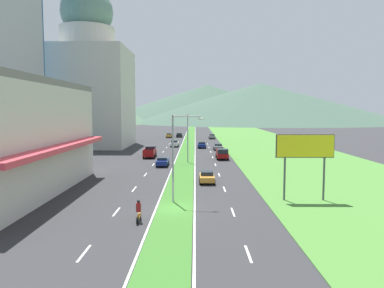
# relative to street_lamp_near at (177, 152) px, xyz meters

# --- Properties ---
(ground_plane) EXTENTS (600.00, 600.00, 0.00)m
(ground_plane) POSITION_rel_street_lamp_near_xyz_m (-0.02, -2.32, -4.91)
(ground_plane) COLOR #2D2D30
(grass_median) EXTENTS (3.20, 240.00, 0.06)m
(grass_median) POSITION_rel_street_lamp_near_xyz_m (-0.02, 57.68, -4.88)
(grass_median) COLOR #387028
(grass_median) RESTS_ON ground_plane
(grass_verge_right) EXTENTS (24.00, 240.00, 0.06)m
(grass_verge_right) POSITION_rel_street_lamp_near_xyz_m (20.58, 57.68, -4.88)
(grass_verge_right) COLOR #477F33
(grass_verge_right) RESTS_ON ground_plane
(lane_dash_left_1) EXTENTS (0.16, 2.80, 0.01)m
(lane_dash_left_1) POSITION_rel_street_lamp_near_xyz_m (-5.12, -12.86, -4.90)
(lane_dash_left_1) COLOR silver
(lane_dash_left_1) RESTS_ON ground_plane
(lane_dash_left_2) EXTENTS (0.16, 2.80, 0.01)m
(lane_dash_left_2) POSITION_rel_street_lamp_near_xyz_m (-5.12, -3.40, -4.90)
(lane_dash_left_2) COLOR silver
(lane_dash_left_2) RESTS_ON ground_plane
(lane_dash_left_3) EXTENTS (0.16, 2.80, 0.01)m
(lane_dash_left_3) POSITION_rel_street_lamp_near_xyz_m (-5.12, 6.06, -4.90)
(lane_dash_left_3) COLOR silver
(lane_dash_left_3) RESTS_ON ground_plane
(lane_dash_left_4) EXTENTS (0.16, 2.80, 0.01)m
(lane_dash_left_4) POSITION_rel_street_lamp_near_xyz_m (-5.12, 15.52, -4.90)
(lane_dash_left_4) COLOR silver
(lane_dash_left_4) RESTS_ON ground_plane
(lane_dash_left_5) EXTENTS (0.16, 2.80, 0.01)m
(lane_dash_left_5) POSITION_rel_street_lamp_near_xyz_m (-5.12, 24.98, -4.90)
(lane_dash_left_5) COLOR silver
(lane_dash_left_5) RESTS_ON ground_plane
(lane_dash_left_6) EXTENTS (0.16, 2.80, 0.01)m
(lane_dash_left_6) POSITION_rel_street_lamp_near_xyz_m (-5.12, 34.44, -4.90)
(lane_dash_left_6) COLOR silver
(lane_dash_left_6) RESTS_ON ground_plane
(lane_dash_left_7) EXTENTS (0.16, 2.80, 0.01)m
(lane_dash_left_7) POSITION_rel_street_lamp_near_xyz_m (-5.12, 43.90, -4.90)
(lane_dash_left_7) COLOR silver
(lane_dash_left_7) RESTS_ON ground_plane
(lane_dash_left_8) EXTENTS (0.16, 2.80, 0.01)m
(lane_dash_left_8) POSITION_rel_street_lamp_near_xyz_m (-5.12, 53.36, -4.90)
(lane_dash_left_8) COLOR silver
(lane_dash_left_8) RESTS_ON ground_plane
(lane_dash_left_9) EXTENTS (0.16, 2.80, 0.01)m
(lane_dash_left_9) POSITION_rel_street_lamp_near_xyz_m (-5.12, 62.82, -4.90)
(lane_dash_left_9) COLOR silver
(lane_dash_left_9) RESTS_ON ground_plane
(lane_dash_right_1) EXTENTS (0.16, 2.80, 0.01)m
(lane_dash_right_1) POSITION_rel_street_lamp_near_xyz_m (5.08, -12.86, -4.90)
(lane_dash_right_1) COLOR silver
(lane_dash_right_1) RESTS_ON ground_plane
(lane_dash_right_2) EXTENTS (0.16, 2.80, 0.01)m
(lane_dash_right_2) POSITION_rel_street_lamp_near_xyz_m (5.08, -3.40, -4.90)
(lane_dash_right_2) COLOR silver
(lane_dash_right_2) RESTS_ON ground_plane
(lane_dash_right_3) EXTENTS (0.16, 2.80, 0.01)m
(lane_dash_right_3) POSITION_rel_street_lamp_near_xyz_m (5.08, 6.06, -4.90)
(lane_dash_right_3) COLOR silver
(lane_dash_right_3) RESTS_ON ground_plane
(lane_dash_right_4) EXTENTS (0.16, 2.80, 0.01)m
(lane_dash_right_4) POSITION_rel_street_lamp_near_xyz_m (5.08, 15.52, -4.90)
(lane_dash_right_4) COLOR silver
(lane_dash_right_4) RESTS_ON ground_plane
(lane_dash_right_5) EXTENTS (0.16, 2.80, 0.01)m
(lane_dash_right_5) POSITION_rel_street_lamp_near_xyz_m (5.08, 24.98, -4.90)
(lane_dash_right_5) COLOR silver
(lane_dash_right_5) RESTS_ON ground_plane
(lane_dash_right_6) EXTENTS (0.16, 2.80, 0.01)m
(lane_dash_right_6) POSITION_rel_street_lamp_near_xyz_m (5.08, 34.44, -4.90)
(lane_dash_right_6) COLOR silver
(lane_dash_right_6) RESTS_ON ground_plane
(lane_dash_right_7) EXTENTS (0.16, 2.80, 0.01)m
(lane_dash_right_7) POSITION_rel_street_lamp_near_xyz_m (5.08, 43.90, -4.90)
(lane_dash_right_7) COLOR silver
(lane_dash_right_7) RESTS_ON ground_plane
(lane_dash_right_8) EXTENTS (0.16, 2.80, 0.01)m
(lane_dash_right_8) POSITION_rel_street_lamp_near_xyz_m (5.08, 53.36, -4.90)
(lane_dash_right_8) COLOR silver
(lane_dash_right_8) RESTS_ON ground_plane
(lane_dash_right_9) EXTENTS (0.16, 2.80, 0.01)m
(lane_dash_right_9) POSITION_rel_street_lamp_near_xyz_m (5.08, 62.82, -4.90)
(lane_dash_right_9) COLOR silver
(lane_dash_right_9) RESTS_ON ground_plane
(edge_line_median_left) EXTENTS (0.16, 240.00, 0.01)m
(edge_line_median_left) POSITION_rel_street_lamp_near_xyz_m (-1.77, 57.68, -4.90)
(edge_line_median_left) COLOR silver
(edge_line_median_left) RESTS_ON ground_plane
(edge_line_median_right) EXTENTS (0.16, 240.00, 0.01)m
(edge_line_median_right) POSITION_rel_street_lamp_near_xyz_m (1.73, 57.68, -4.90)
(edge_line_median_right) COLOR silver
(edge_line_median_right) RESTS_ON ground_plane
(domed_building) EXTENTS (19.74, 19.74, 38.89)m
(domed_building) POSITION_rel_street_lamp_near_xyz_m (-24.47, 56.55, 11.40)
(domed_building) COLOR beige
(domed_building) RESTS_ON ground_plane
(midrise_colored) EXTENTS (12.50, 12.50, 24.68)m
(midrise_colored) POSITION_rel_street_lamp_near_xyz_m (-25.54, 76.25, 7.43)
(midrise_colored) COLOR teal
(midrise_colored) RESTS_ON ground_plane
(hill_far_left) EXTENTS (160.10, 160.10, 33.73)m
(hill_far_left) POSITION_rel_street_lamp_near_xyz_m (-107.24, 224.51, 11.96)
(hill_far_left) COLOR #47664C
(hill_far_left) RESTS_ON ground_plane
(hill_far_center) EXTENTS (197.77, 197.77, 31.70)m
(hill_far_center) POSITION_rel_street_lamp_near_xyz_m (12.53, 294.36, 10.94)
(hill_far_center) COLOR #3D5647
(hill_far_center) RESTS_ON ground_plane
(hill_far_right) EXTENTS (214.58, 214.58, 30.33)m
(hill_far_right) POSITION_rel_street_lamp_near_xyz_m (53.18, 260.26, 10.25)
(hill_far_right) COLOR #3D5647
(hill_far_right) RESTS_ON ground_plane
(street_lamp_near) EXTENTS (3.01, 0.43, 8.44)m
(street_lamp_near) POSITION_rel_street_lamp_near_xyz_m (0.00, 0.00, 0.00)
(street_lamp_near) COLOR #99999E
(street_lamp_near) RESTS_ON ground_plane
(street_lamp_mid) EXTENTS (2.59, 0.41, 8.25)m
(street_lamp_mid) POSITION_rel_street_lamp_near_xyz_m (0.19, 27.70, -0.14)
(street_lamp_mid) COLOR #99999E
(street_lamp_mid) RESTS_ON ground_plane
(billboard_roadside) EXTENTS (5.69, 0.28, 6.56)m
(billboard_roadside) POSITION_rel_street_lamp_near_xyz_m (12.47, 0.79, 0.15)
(billboard_roadside) COLOR #4C4C51
(billboard_roadside) RESTS_ON ground_plane
(car_0) EXTENTS (1.92, 4.03, 1.39)m
(car_0) POSITION_rel_street_lamp_near_xyz_m (3.21, 9.93, -4.19)
(car_0) COLOR #C6842D
(car_0) RESTS_ON ground_plane
(car_1) EXTENTS (1.90, 4.65, 1.43)m
(car_1) POSITION_rel_street_lamp_near_xyz_m (-3.46, 23.63, -4.16)
(car_1) COLOR navy
(car_1) RESTS_ON ground_plane
(car_2) EXTENTS (1.95, 4.29, 1.60)m
(car_2) POSITION_rel_street_lamp_near_xyz_m (-3.32, 55.35, -4.10)
(car_2) COLOR silver
(car_2) RESTS_ON ground_plane
(car_3) EXTENTS (2.03, 4.24, 1.42)m
(car_3) POSITION_rel_street_lamp_near_xyz_m (-3.58, 87.86, -4.18)
(car_3) COLOR black
(car_3) RESTS_ON ground_plane
(car_4) EXTENTS (1.98, 4.05, 1.45)m
(car_4) POSITION_rel_street_lamp_near_xyz_m (3.31, 52.24, -4.15)
(car_4) COLOR navy
(car_4) RESTS_ON ground_plane
(car_5) EXTENTS (2.04, 4.38, 1.38)m
(car_5) POSITION_rel_street_lamp_near_xyz_m (6.91, 47.95, -4.18)
(car_5) COLOR slate
(car_5) RESTS_ON ground_plane
(car_6) EXTENTS (2.01, 4.59, 1.47)m
(car_6) POSITION_rel_street_lamp_near_xyz_m (6.98, 80.99, -4.14)
(car_6) COLOR slate
(car_6) RESTS_ON ground_plane
(car_7) EXTENTS (1.93, 4.33, 1.45)m
(car_7) POSITION_rel_street_lamp_near_xyz_m (-6.82, 85.88, -4.15)
(car_7) COLOR #C6842D
(car_7) RESTS_ON ground_plane
(pickup_truck_0) EXTENTS (2.18, 5.40, 2.00)m
(pickup_truck_0) POSITION_rel_street_lamp_near_xyz_m (6.68, 32.03, -3.93)
(pickup_truck_0) COLOR maroon
(pickup_truck_0) RESTS_ON ground_plane
(pickup_truck_1) EXTENTS (2.18, 5.40, 2.00)m
(pickup_truck_1) POSITION_rel_street_lamp_near_xyz_m (-6.84, 34.71, -3.93)
(pickup_truck_1) COLOR maroon
(pickup_truck_1) RESTS_ON ground_plane
(motorcycle_rider) EXTENTS (0.36, 2.00, 1.80)m
(motorcycle_rider) POSITION_rel_street_lamp_near_xyz_m (-2.71, -6.32, -4.16)
(motorcycle_rider) COLOR black
(motorcycle_rider) RESTS_ON ground_plane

